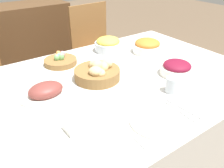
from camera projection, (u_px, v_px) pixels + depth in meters
dining_table at (103, 134)px, 1.50m from camera, size 1.86×1.15×0.72m
chair_far_right at (97, 51)px, 2.35m from camera, size 0.45×0.45×0.94m
sideboard at (8, 49)px, 2.56m from camera, size 1.35×0.44×0.88m
bread_basket at (98, 72)px, 1.36m from camera, size 0.26×0.26×0.11m
egg_basket at (60, 60)px, 1.55m from camera, size 0.21×0.21×0.08m
ham_platter at (46, 91)px, 1.21m from camera, size 0.28×0.19×0.08m
beet_salad_bowl at (177, 68)px, 1.41m from camera, size 0.19×0.19×0.09m
pineapple_bowl at (108, 44)px, 1.74m from camera, size 0.20×0.20×0.10m
carrot_bowl at (147, 46)px, 1.71m from camera, size 0.21×0.21×0.10m
dinner_plate at (156, 121)px, 1.03m from camera, size 0.24×0.24×0.01m
fork at (131, 135)px, 0.96m from camera, size 0.02×0.20×0.00m
knife at (178, 110)px, 1.10m from camera, size 0.02×0.20×0.00m
spoon at (182, 108)px, 1.12m from camera, size 0.02×0.20×0.00m
drinking_cup at (172, 85)px, 1.23m from camera, size 0.07×0.07×0.08m
butter_dish at (79, 125)px, 0.99m from camera, size 0.12×0.07×0.03m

